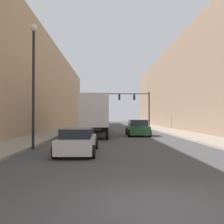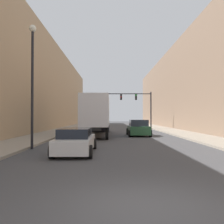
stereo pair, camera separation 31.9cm
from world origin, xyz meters
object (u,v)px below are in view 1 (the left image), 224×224
object	(u,v)px
semi_truck	(97,114)
sedan_car	(78,141)
suv_car	(138,128)
street_lamp	(33,70)
traffic_signal_gantry	(138,103)

from	to	relation	value
semi_truck	sedan_car	world-z (taller)	semi_truck
suv_car	street_lamp	xyz separation A→B (m)	(-7.66, -10.47, 4.02)
traffic_signal_gantry	street_lamp	world-z (taller)	street_lamp
sedan_car	traffic_signal_gantry	size ratio (longest dim) A/B	0.67
sedan_car	traffic_signal_gantry	bearing A→B (deg)	75.74
street_lamp	semi_truck	bearing A→B (deg)	73.77
sedan_car	traffic_signal_gantry	xyz separation A→B (m)	(6.45, 25.37, 3.45)
sedan_car	traffic_signal_gantry	distance (m)	26.40
semi_truck	street_lamp	world-z (taller)	street_lamp
semi_truck	suv_car	bearing A→B (deg)	-15.26
traffic_signal_gantry	street_lamp	distance (m)	25.44
sedan_car	street_lamp	size ratio (longest dim) A/B	0.63
traffic_signal_gantry	suv_car	bearing A→B (deg)	-97.32
street_lamp	traffic_signal_gantry	bearing A→B (deg)	68.43
semi_truck	sedan_car	bearing A→B (deg)	-92.07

